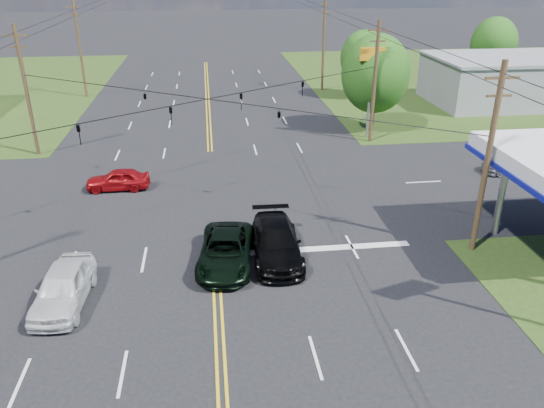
{
  "coord_description": "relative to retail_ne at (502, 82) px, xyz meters",
  "views": [
    {
      "loc": [
        0.01,
        -19.18,
        13.38
      ],
      "look_at": [
        3.1,
        6.0,
        1.74
      ],
      "focal_mm": 35.0,
      "sensor_mm": 36.0,
      "label": 1
    }
  ],
  "objects": [
    {
      "name": "retail_ne",
      "position": [
        0.0,
        0.0,
        0.0
      ],
      "size": [
        14.0,
        10.0,
        4.4
      ],
      "primitive_type": "cube",
      "color": "slate",
      "rests_on": "ground"
    },
    {
      "name": "pole_ne",
      "position": [
        -17.0,
        -11.0,
        2.72
      ],
      "size": [
        1.6,
        0.28,
        9.5
      ],
      "color": "#43351C",
      "rests_on": "ground"
    },
    {
      "name": "span_wire_signals",
      "position": [
        -30.0,
        -20.0,
        3.8
      ],
      "size": [
        26.0,
        18.0,
        1.13
      ],
      "color": "black",
      "rests_on": "ground"
    },
    {
      "name": "tree_right_a",
      "position": [
        -16.0,
        -8.0,
        2.67
      ],
      "size": [
        5.7,
        5.7,
        8.18
      ],
      "color": "#43351C",
      "rests_on": "ground"
    },
    {
      "name": "tree_right_b",
      "position": [
        -13.5,
        4.0,
        2.02
      ],
      "size": [
        4.94,
        4.94,
        7.09
      ],
      "color": "#43351C",
      "rests_on": "ground"
    },
    {
      "name": "pickup_white",
      "position": [
        -36.48,
        -31.32,
        -1.38
      ],
      "size": [
        2.23,
        4.94,
        1.65
      ],
      "primitive_type": "imported",
      "rotation": [
        0.0,
        0.0,
        -0.06
      ],
      "color": "silver",
      "rests_on": "ground"
    },
    {
      "name": "pole_right_far",
      "position": [
        -17.0,
        8.0,
        2.97
      ],
      "size": [
        1.6,
        0.28,
        10.0
      ],
      "color": "#43351C",
      "rests_on": "ground"
    },
    {
      "name": "sedan_red",
      "position": [
        -35.96,
        -18.73,
        -1.52
      ],
      "size": [
        3.99,
        1.64,
        1.35
      ],
      "primitive_type": "imported",
      "rotation": [
        0.0,
        0.0,
        -1.58
      ],
      "color": "#9C0B0F",
      "rests_on": "ground"
    },
    {
      "name": "sedan_far",
      "position": [
        -8.96,
        -19.0,
        -1.51
      ],
      "size": [
        4.77,
        2.03,
        1.37
      ],
      "primitive_type": "imported",
      "rotation": [
        0.0,
        0.0,
        -1.59
      ],
      "color": "#9D9DA1",
      "rests_on": "ground"
    },
    {
      "name": "pickup_dkgreen",
      "position": [
        -29.5,
        -28.93,
        -1.45
      ],
      "size": [
        3.13,
        5.66,
        1.5
      ],
      "primitive_type": "imported",
      "rotation": [
        0.0,
        0.0,
        -0.12
      ],
      "color": "black",
      "rests_on": "ground"
    },
    {
      "name": "grass_ne",
      "position": [
        5.0,
        12.0,
        -2.2
      ],
      "size": [
        46.0,
        48.0,
        0.03
      ],
      "primitive_type": "cube",
      "color": "#233D13",
      "rests_on": "ground"
    },
    {
      "name": "pole_nw",
      "position": [
        -43.0,
        -11.0,
        2.72
      ],
      "size": [
        1.6,
        0.28,
        9.5
      ],
      "color": "#43351C",
      "rests_on": "ground"
    },
    {
      "name": "polesign_ne",
      "position": [
        -17.0,
        -10.0,
        3.48
      ],
      "size": [
        2.04,
        0.28,
        7.4
      ],
      "color": "#A5A5AA",
      "rests_on": "ground"
    },
    {
      "name": "pole_se",
      "position": [
        -17.0,
        -29.0,
        2.72
      ],
      "size": [
        1.6,
        0.28,
        9.5
      ],
      "color": "#43351C",
      "rests_on": "ground"
    },
    {
      "name": "suv_black",
      "position": [
        -27.0,
        -28.5,
        -1.38
      ],
      "size": [
        2.39,
        5.69,
        1.64
      ],
      "primitive_type": "imported",
      "rotation": [
        0.0,
        0.0,
        -0.02
      ],
      "color": "black",
      "rests_on": "ground"
    },
    {
      "name": "stop_bar",
      "position": [
        -25.0,
        -28.0,
        -2.2
      ],
      "size": [
        10.0,
        0.5,
        0.02
      ],
      "primitive_type": "cube",
      "color": "silver",
      "rests_on": "ground"
    },
    {
      "name": "pole_left_far",
      "position": [
        -43.0,
        8.0,
        2.97
      ],
      "size": [
        1.6,
        0.28,
        10.0
      ],
      "color": "#43351C",
      "rests_on": "ground"
    },
    {
      "name": "tree_far_r",
      "position": [
        4.0,
        10.0,
        2.34
      ],
      "size": [
        5.32,
        5.32,
        7.63
      ],
      "color": "#43351C",
      "rests_on": "ground"
    },
    {
      "name": "power_lines",
      "position": [
        -30.0,
        -22.0,
        6.4
      ],
      "size": [
        26.04,
        100.0,
        0.64
      ],
      "color": "black",
      "rests_on": "ground"
    },
    {
      "name": "ground",
      "position": [
        -30.0,
        -20.0,
        -2.2
      ],
      "size": [
        280.0,
        280.0,
        0.0
      ],
      "primitive_type": "plane",
      "color": "black",
      "rests_on": "ground"
    }
  ]
}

